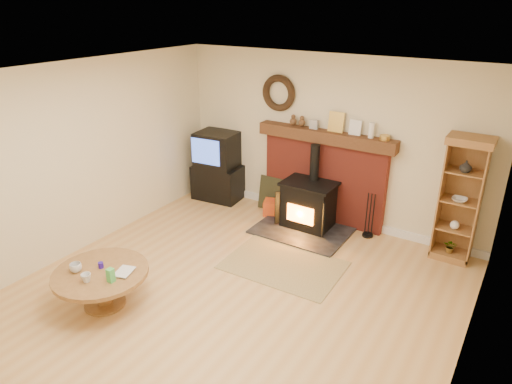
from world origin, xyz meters
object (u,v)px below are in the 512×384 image
Objects in this scene: tv_unit at (218,167)px; coffee_table at (101,278)px; wood_stove at (307,206)px; curio_cabinet at (460,199)px.

coffee_table is (0.75, -3.24, -0.21)m from tv_unit.
curio_cabinet is at bearing 7.58° from wood_stove.
wood_stove is 0.81× the size of curio_cabinet.
tv_unit reaches higher than coffee_table.
wood_stove is 2.16m from curio_cabinet.
curio_cabinet is 1.61× the size of coffee_table.
wood_stove reaches higher than coffee_table.
curio_cabinet reaches higher than coffee_table.
coffee_table is at bearing -76.96° from tv_unit.
tv_unit is (-1.86, 0.19, 0.22)m from wood_stove.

